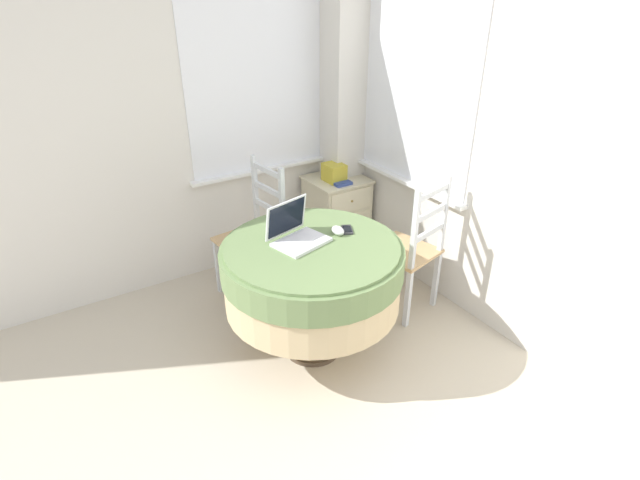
% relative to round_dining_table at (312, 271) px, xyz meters
% --- Properties ---
extents(corner_room_shell, '(4.13, 4.64, 2.55)m').
position_rel_round_dining_table_xyz_m(corner_room_shell, '(0.32, 0.26, 0.69)').
color(corner_room_shell, silver).
rests_on(corner_room_shell, ground_plane).
extents(round_dining_table, '(1.08, 1.08, 0.76)m').
position_rel_round_dining_table_xyz_m(round_dining_table, '(0.00, 0.00, 0.00)').
color(round_dining_table, '#4C3D2D').
rests_on(round_dining_table, ground_plane).
extents(laptop, '(0.36, 0.32, 0.23)m').
position_rel_round_dining_table_xyz_m(laptop, '(-0.05, 0.09, 0.23)').
color(laptop, silver).
rests_on(laptop, round_dining_table).
extents(computer_mouse, '(0.06, 0.10, 0.05)m').
position_rel_round_dining_table_xyz_m(computer_mouse, '(0.20, 0.03, 0.20)').
color(computer_mouse, white).
rests_on(computer_mouse, round_dining_table).
extents(cell_phone, '(0.11, 0.13, 0.01)m').
position_rel_round_dining_table_xyz_m(cell_phone, '(0.28, 0.04, 0.18)').
color(cell_phone, '#2D2D33').
rests_on(cell_phone, round_dining_table).
extents(dining_chair_near_back_window, '(0.46, 0.44, 1.00)m').
position_rel_round_dining_table_xyz_m(dining_chair_near_back_window, '(0.00, 0.80, -0.12)').
color(dining_chair_near_back_window, tan).
rests_on(dining_chair_near_back_window, ground_plane).
extents(dining_chair_near_right_window, '(0.48, 0.50, 1.00)m').
position_rel_round_dining_table_xyz_m(dining_chair_near_right_window, '(0.80, 0.03, -0.12)').
color(dining_chair_near_right_window, tan).
rests_on(dining_chair_near_right_window, ground_plane).
extents(corner_cabinet, '(0.47, 0.45, 0.65)m').
position_rel_round_dining_table_xyz_m(corner_cabinet, '(0.89, 1.04, -0.26)').
color(corner_cabinet, beige).
rests_on(corner_cabinet, ground_plane).
extents(storage_box, '(0.15, 0.17, 0.14)m').
position_rel_round_dining_table_xyz_m(storage_box, '(0.83, 1.02, 0.13)').
color(storage_box, gold).
rests_on(storage_box, corner_cabinet).
extents(book_on_cabinet, '(0.14, 0.18, 0.02)m').
position_rel_round_dining_table_xyz_m(book_on_cabinet, '(0.84, 0.95, 0.07)').
color(book_on_cabinet, '#33478C').
rests_on(book_on_cabinet, corner_cabinet).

